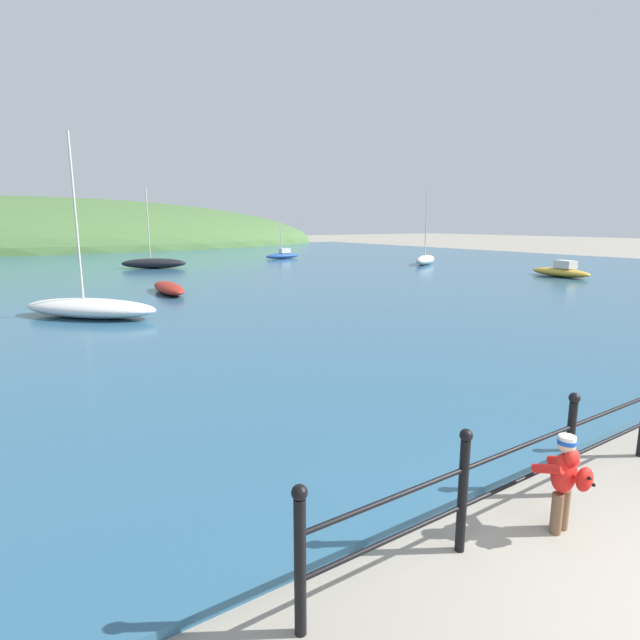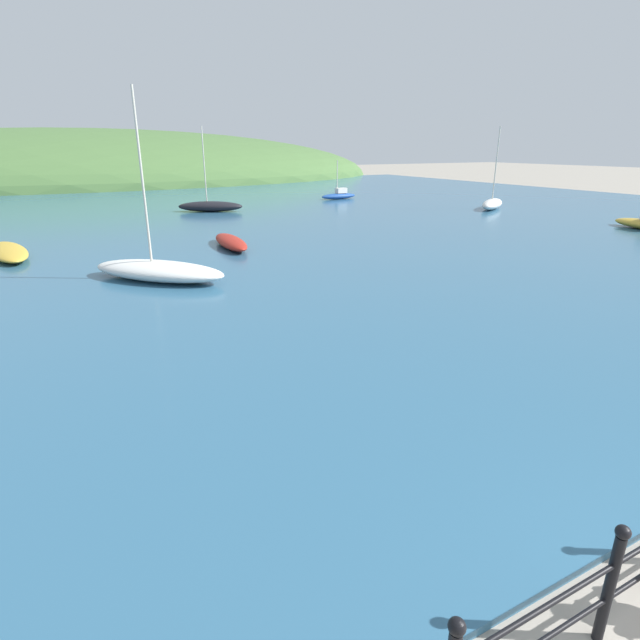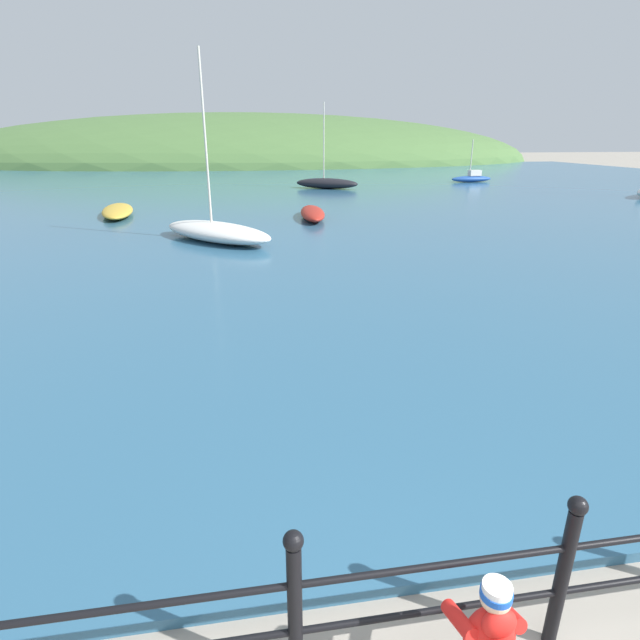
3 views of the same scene
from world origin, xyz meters
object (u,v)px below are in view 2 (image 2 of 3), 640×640
at_px(boat_red_dinghy, 492,204).
at_px(boat_green_fishing, 8,252).
at_px(boat_nearest_quay, 159,270).
at_px(boat_far_left, 210,206).
at_px(boat_white_sailboat, 339,195).
at_px(boat_blue_hull, 231,242).

bearing_deg(boat_red_dinghy, boat_green_fishing, -175.07).
bearing_deg(boat_red_dinghy, boat_nearest_quay, -159.69).
relative_size(boat_green_fishing, boat_far_left, 0.90).
xyz_separation_m(boat_red_dinghy, boat_white_sailboat, (-5.65, 10.43, -0.06)).
bearing_deg(boat_nearest_quay, boat_red_dinghy, 20.31).
xyz_separation_m(boat_green_fishing, boat_nearest_quay, (4.30, -6.22, 0.11)).
relative_size(boat_green_fishing, boat_white_sailboat, 1.46).
bearing_deg(boat_white_sailboat, boat_green_fishing, -149.65).
distance_m(boat_green_fishing, boat_far_left, 14.43).
height_order(boat_red_dinghy, boat_white_sailboat, boat_red_dinghy).
bearing_deg(boat_red_dinghy, boat_blue_hull, -166.78).
height_order(boat_green_fishing, boat_white_sailboat, boat_white_sailboat).
relative_size(boat_far_left, boat_white_sailboat, 1.61).
height_order(boat_far_left, boat_nearest_quay, boat_nearest_quay).
bearing_deg(boat_far_left, boat_green_fishing, -137.62).
distance_m(boat_green_fishing, boat_white_sailboat, 25.34).
distance_m(boat_far_left, boat_white_sailboat, 11.63).
bearing_deg(boat_white_sailboat, boat_red_dinghy, -61.57).
bearing_deg(boat_white_sailboat, boat_blue_hull, -132.77).
xyz_separation_m(boat_red_dinghy, boat_far_left, (-16.86, 7.35, -0.00)).
bearing_deg(boat_nearest_quay, boat_far_left, 68.27).
xyz_separation_m(boat_blue_hull, boat_white_sailboat, (13.90, 15.02, 0.06)).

